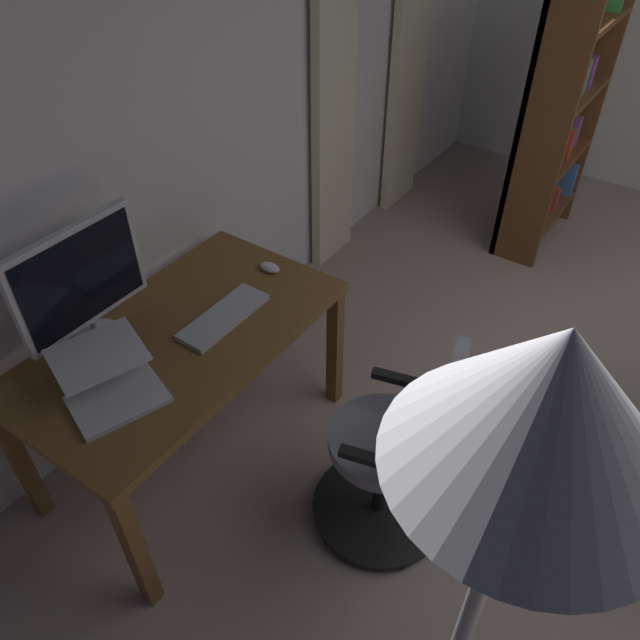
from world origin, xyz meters
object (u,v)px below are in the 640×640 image
object	(u,v)px
bookshelf	(553,121)
floor_lamp	(516,489)
computer_keyboard	(224,317)
computer_monitor	(81,281)
laptop	(111,383)
desk	(182,351)
computer_mouse	(270,267)
office_chair	(399,455)

from	to	relation	value
bookshelf	floor_lamp	size ratio (longest dim) A/B	0.83
computer_keyboard	floor_lamp	bearing A→B (deg)	58.55
computer_monitor	laptop	size ratio (longest dim) A/B	1.25
desk	computer_mouse	bearing A→B (deg)	176.44
desk	computer_keyboard	xyz separation A→B (m)	(-0.17, 0.09, 0.10)
floor_lamp	computer_monitor	bearing A→B (deg)	-105.35
office_chair	computer_monitor	xyz separation A→B (m)	(0.38, -1.17, 0.57)
office_chair	bookshelf	world-z (taller)	bookshelf
floor_lamp	computer_mouse	bearing A→B (deg)	-130.43
computer_keyboard	laptop	bearing A→B (deg)	-5.07
laptop	computer_mouse	xyz separation A→B (m)	(-0.90, -0.01, -0.04)
desk	floor_lamp	xyz separation A→B (m)	(0.65, 1.43, 1.04)
bookshelf	computer_keyboard	bearing A→B (deg)	-10.99
computer_monitor	floor_lamp	bearing A→B (deg)	74.65
desk	computer_mouse	distance (m)	0.55
computer_mouse	floor_lamp	size ratio (longest dim) A/B	0.05
desk	computer_monitor	xyz separation A→B (m)	(0.19, -0.26, 0.36)
bookshelf	floor_lamp	bearing A→B (deg)	14.31
office_chair	laptop	bearing A→B (deg)	108.10
desk	office_chair	world-z (taller)	office_chair
computer_keyboard	laptop	distance (m)	0.54
bookshelf	office_chair	bearing A→B (deg)	7.70
computer_monitor	bookshelf	size ratio (longest dim) A/B	0.33
computer_keyboard	laptop	xyz separation A→B (m)	(0.53, -0.05, 0.04)
computer_monitor	floor_lamp	world-z (taller)	floor_lamp
computer_mouse	bookshelf	bearing A→B (deg)	165.87
office_chair	desk	bearing A→B (deg)	87.75
desk	computer_monitor	bearing A→B (deg)	-53.87
computer_monitor	laptop	distance (m)	0.40
office_chair	bookshelf	xyz separation A→B (m)	(-2.50, -0.34, 0.39)
laptop	bookshelf	distance (m)	3.10
desk	laptop	size ratio (longest dim) A/B	3.10
desk	office_chair	bearing A→B (deg)	102.22
bookshelf	desk	bearing A→B (deg)	-12.07
computer_keyboard	desk	bearing A→B (deg)	-26.69
computer_monitor	computer_keyboard	bearing A→B (deg)	136.32
computer_monitor	computer_mouse	bearing A→B (deg)	158.26
desk	floor_lamp	distance (m)	1.89
desk	laptop	xyz separation A→B (m)	(0.36, 0.04, 0.15)
computer_mouse	desk	bearing A→B (deg)	-3.56
computer_mouse	bookshelf	size ratio (longest dim) A/B	0.06
desk	bookshelf	bearing A→B (deg)	167.93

